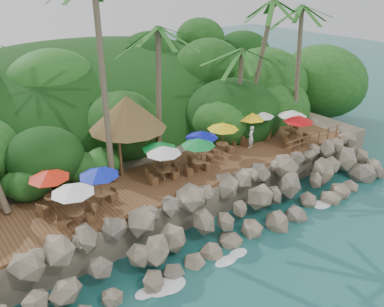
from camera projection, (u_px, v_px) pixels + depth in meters
ground at (256, 243)px, 23.45m from camera, size 140.00×140.00×0.00m
land_base at (120, 140)px, 34.59m from camera, size 32.00×25.20×2.10m
jungle_hill at (84, 126)px, 40.45m from camera, size 44.80×28.00×15.40m
seawall at (233, 210)px, 24.42m from camera, size 29.00×4.00×2.30m
terrace at (192, 170)px, 26.88m from camera, size 26.00×5.00×0.20m
jungle_foliage at (126, 155)px, 34.30m from camera, size 44.00×16.00×12.00m
foam_line at (252, 240)px, 23.65m from camera, size 25.20×0.80×0.06m
palms at (191, 15)px, 26.15m from camera, size 30.13×7.09×13.08m
palapa at (127, 113)px, 26.37m from camera, size 5.04×5.04×4.60m
dining_clusters at (199, 140)px, 26.22m from camera, size 20.03×4.72×2.35m
railing at (314, 138)px, 30.11m from camera, size 6.10×0.10×1.00m
waiter at (251, 137)px, 29.70m from camera, size 0.71×0.60×1.64m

